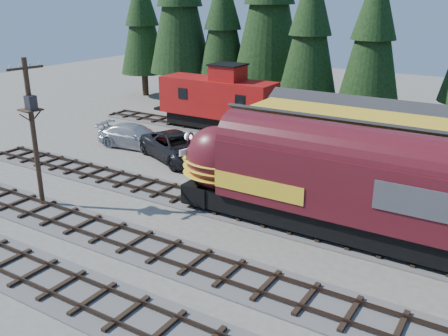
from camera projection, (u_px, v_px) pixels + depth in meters
The scene contains 8 objects.
ground at pixel (263, 260), 22.91m from camera, with size 120.00×120.00×0.00m, color #6B665B.
track_spur at pixel (258, 136), 42.28m from camera, with size 32.00×3.20×0.33m.
depot at pixel (345, 143), 30.31m from camera, with size 12.80×7.00×5.30m.
locomotive at pixel (313, 184), 24.93m from camera, with size 16.13×3.21×4.39m.
caboose at pixel (218, 100), 43.40m from camera, with size 10.52×3.05×5.47m.
utility_pole at pixel (33, 124), 27.22m from camera, with size 1.16×2.05×8.39m.
pickup_truck_a at pixel (177, 147), 36.25m from camera, with size 3.26×7.07×1.97m, color black.
pickup_truck_b at pixel (135, 136), 39.22m from camera, with size 2.52×6.20×1.80m, color #A7AAAF.
Camera 1 is at (9.20, -18.07, 11.62)m, focal length 40.00 mm.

